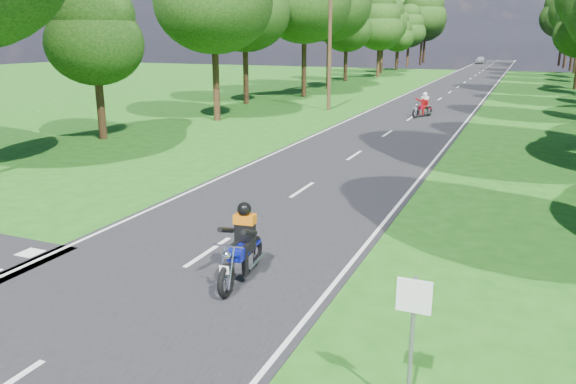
% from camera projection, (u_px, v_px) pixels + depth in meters
% --- Properties ---
extents(ground, '(160.00, 160.00, 0.00)m').
position_uv_depth(ground, '(157.00, 286.00, 11.44)').
color(ground, '#1B4F12').
rests_on(ground, ground).
extents(main_road, '(7.00, 140.00, 0.02)m').
position_uv_depth(main_road, '(458.00, 87.00, 55.74)').
color(main_road, black).
rests_on(main_road, ground).
extents(road_markings, '(7.40, 140.00, 0.01)m').
position_uv_depth(road_markings, '(454.00, 88.00, 54.13)').
color(road_markings, silver).
rests_on(road_markings, main_road).
extents(treeline, '(40.00, 115.35, 14.78)m').
position_uv_depth(treeline, '(489.00, 4.00, 61.90)').
color(treeline, black).
rests_on(treeline, ground).
extents(telegraph_pole, '(1.20, 0.26, 8.00)m').
position_uv_depth(telegraph_pole, '(330.00, 49.00, 37.42)').
color(telegraph_pole, '#382616').
rests_on(telegraph_pole, ground).
extents(road_sign, '(0.45, 0.07, 2.00)m').
position_uv_depth(road_sign, '(412.00, 325.00, 7.22)').
color(road_sign, slate).
rests_on(road_sign, ground).
extents(rider_near_blue, '(0.86, 2.02, 1.63)m').
position_uv_depth(rider_near_blue, '(241.00, 243.00, 11.46)').
color(rider_near_blue, '#0E189B').
rests_on(rider_near_blue, main_road).
extents(rider_far_red, '(1.27, 1.93, 1.53)m').
position_uv_depth(rider_far_red, '(423.00, 105.00, 34.84)').
color(rider_far_red, '#A80C27').
rests_on(rider_far_red, main_road).
extents(distant_car, '(1.96, 4.03, 1.32)m').
position_uv_depth(distant_car, '(480.00, 60.00, 102.36)').
color(distant_car, '#B8BABF').
rests_on(distant_car, main_road).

